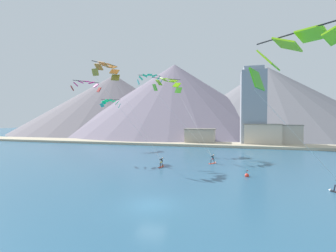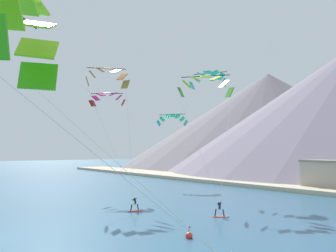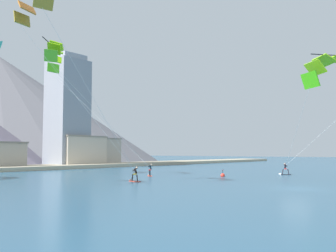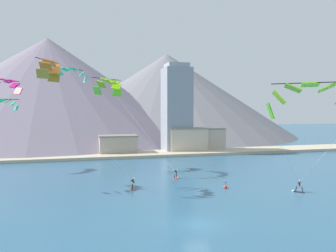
{
  "view_description": "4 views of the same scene",
  "coord_description": "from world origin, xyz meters",
  "px_view_note": "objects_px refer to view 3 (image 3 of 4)",
  "views": [
    {
      "loc": [
        6.59,
        -18.85,
        7.64
      ],
      "look_at": [
        -3.45,
        18.74,
        6.61
      ],
      "focal_mm": 24.0,
      "sensor_mm": 36.0,
      "label": 1
    },
    {
      "loc": [
        31.47,
        -5.15,
        6.69
      ],
      "look_at": [
        1.48,
        16.54,
        9.02
      ],
      "focal_mm": 40.0,
      "sensor_mm": 36.0,
      "label": 2
    },
    {
      "loc": [
        -32.44,
        -12.5,
        3.19
      ],
      "look_at": [
        -0.85,
        13.8,
        6.02
      ],
      "focal_mm": 40.0,
      "sensor_mm": 36.0,
      "label": 3
    },
    {
      "loc": [
        -10.91,
        -29.7,
        11.16
      ],
      "look_at": [
        0.47,
        12.5,
        9.07
      ],
      "focal_mm": 35.0,
      "sensor_mm": 36.0,
      "label": 4
    }
  ],
  "objects_px": {
    "kitesurfer_near_trail": "(150,172)",
    "kitesurfer_mid_center": "(284,171)",
    "parafoil_kite_near_lead": "(36,1)",
    "parafoil_kite_near_trail": "(55,54)",
    "kitesurfer_near_lead": "(134,177)",
    "race_marker_buoy": "(223,175)"
  },
  "relations": [
    {
      "from": "kitesurfer_near_lead",
      "to": "kitesurfer_near_trail",
      "type": "relative_size",
      "value": 1.04
    },
    {
      "from": "parafoil_kite_near_lead",
      "to": "parafoil_kite_near_trail",
      "type": "height_order",
      "value": "parafoil_kite_near_lead"
    },
    {
      "from": "kitesurfer_near_lead",
      "to": "kitesurfer_mid_center",
      "type": "xyz_separation_m",
      "value": [
        21.53,
        -7.73,
        0.03
      ]
    },
    {
      "from": "kitesurfer_near_lead",
      "to": "kitesurfer_near_trail",
      "type": "distance_m",
      "value": 9.44
    },
    {
      "from": "kitesurfer_near_trail",
      "to": "parafoil_kite_near_trail",
      "type": "bearing_deg",
      "value": 145.47
    },
    {
      "from": "kitesurfer_mid_center",
      "to": "parafoil_kite_near_trail",
      "type": "bearing_deg",
      "value": 140.2
    },
    {
      "from": "kitesurfer_near_trail",
      "to": "parafoil_kite_near_trail",
      "type": "xyz_separation_m",
      "value": [
        -10.1,
        6.95,
        14.99
      ]
    },
    {
      "from": "kitesurfer_near_lead",
      "to": "race_marker_buoy",
      "type": "bearing_deg",
      "value": -13.79
    },
    {
      "from": "kitesurfer_near_lead",
      "to": "race_marker_buoy",
      "type": "distance_m",
      "value": 13.3
    },
    {
      "from": "kitesurfer_mid_center",
      "to": "kitesurfer_near_lead",
      "type": "bearing_deg",
      "value": 160.25
    },
    {
      "from": "parafoil_kite_near_trail",
      "to": "kitesurfer_near_lead",
      "type": "bearing_deg",
      "value": -80.03
    },
    {
      "from": "kitesurfer_near_trail",
      "to": "kitesurfer_mid_center",
      "type": "height_order",
      "value": "kitesurfer_mid_center"
    },
    {
      "from": "kitesurfer_near_lead",
      "to": "parafoil_kite_near_lead",
      "type": "bearing_deg",
      "value": 170.63
    },
    {
      "from": "race_marker_buoy",
      "to": "parafoil_kite_near_lead",
      "type": "bearing_deg",
      "value": 168.21
    },
    {
      "from": "kitesurfer_near_lead",
      "to": "parafoil_kite_near_trail",
      "type": "bearing_deg",
      "value": 99.97
    },
    {
      "from": "kitesurfer_mid_center",
      "to": "parafoil_kite_near_lead",
      "type": "relative_size",
      "value": 0.1
    },
    {
      "from": "kitesurfer_near_lead",
      "to": "parafoil_kite_near_lead",
      "type": "xyz_separation_m",
      "value": [
        -10.9,
        1.8,
        16.37
      ]
    },
    {
      "from": "kitesurfer_mid_center",
      "to": "kitesurfer_near_trail",
      "type": "bearing_deg",
      "value": 136.73
    },
    {
      "from": "parafoil_kite_near_trail",
      "to": "race_marker_buoy",
      "type": "xyz_separation_m",
      "value": [
        15.02,
        -15.13,
        -15.32
      ]
    },
    {
      "from": "kitesurfer_mid_center",
      "to": "race_marker_buoy",
      "type": "relative_size",
      "value": 1.68
    },
    {
      "from": "kitesurfer_near_lead",
      "to": "kitesurfer_mid_center",
      "type": "distance_m",
      "value": 22.87
    },
    {
      "from": "parafoil_kite_near_lead",
      "to": "race_marker_buoy",
      "type": "height_order",
      "value": "parafoil_kite_near_lead"
    }
  ]
}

